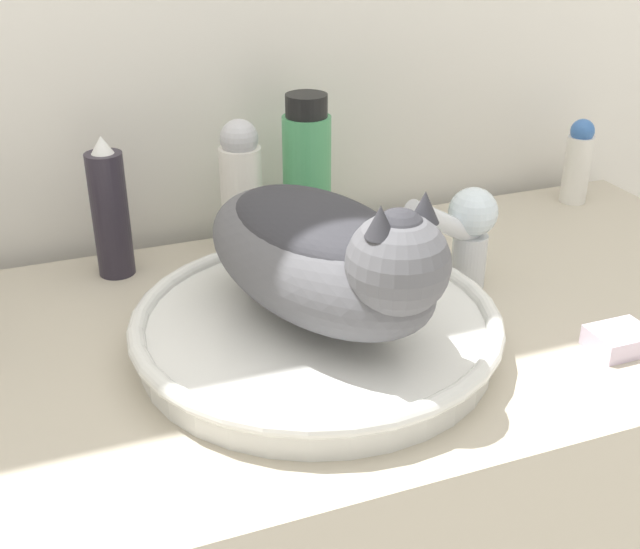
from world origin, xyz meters
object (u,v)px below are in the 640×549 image
Objects in this scene: cat at (325,252)px; mouthwash_bottle at (307,174)px; deodorant_stick at (578,161)px; faucet at (467,229)px; hairspray_can_black at (110,212)px; soap_bar at (619,340)px; lotion_bottle_white at (241,189)px.

mouthwash_bottle is at bearing 146.37° from cat.
deodorant_stick is at bearing 100.40° from cat.
faucet is 0.76× the size of hairspray_can_black.
soap_bar is at bearing -38.38° from hairspray_can_black.
faucet is 0.66× the size of mouthwash_bottle.
mouthwash_bottle is at bearing 0.00° from hairspray_can_black.
lotion_bottle_white is at bearing 180.00° from deodorant_stick.
hairspray_can_black is at bearing -180.00° from mouthwash_bottle.
cat is 2.48× the size of faucet.
deodorant_stick is at bearing 0.00° from lotion_bottle_white.
lotion_bottle_white is 0.09m from mouthwash_bottle.
deodorant_stick is at bearing -0.00° from mouthwash_bottle.
deodorant_stick is (0.32, 0.20, -0.01)m from faucet.
lotion_bottle_white is (-0.01, 0.28, -0.03)m from cat.
lotion_bottle_white is at bearing -57.84° from faucet.
soap_bar is (0.31, -0.11, -0.11)m from cat.
cat is at bearing -152.30° from deodorant_stick.
mouthwash_bottle is (0.08, 0.28, -0.02)m from cat.
cat is 0.29m from mouthwash_bottle.
mouthwash_bottle is at bearing -72.40° from faucet.
faucet reaches higher than soap_bar.
cat reaches higher than faucet.
mouthwash_bottle is 0.46m from soap_bar.
mouthwash_bottle is 3.24× the size of soap_bar.
mouthwash_bottle is at bearing 180.00° from deodorant_stick.
faucet is 2.15× the size of soap_bar.
lotion_bottle_white is 0.55m from deodorant_stick.
deodorant_stick is 2.04× the size of soap_bar.
mouthwash_bottle is (0.27, 0.00, 0.02)m from hairspray_can_black.
lotion_bottle_white is at bearing 164.95° from cat.
faucet is 0.22m from soap_bar.
faucet is 0.30m from lotion_bottle_white.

